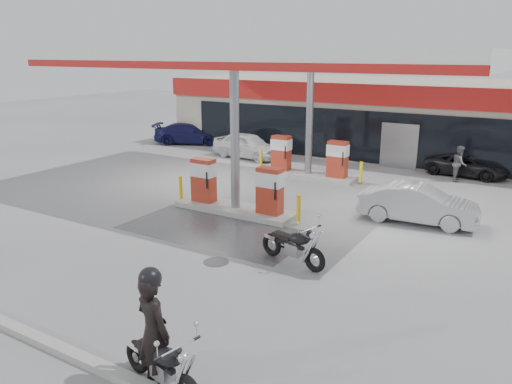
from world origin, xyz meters
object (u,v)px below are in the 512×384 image
pump_island_near (235,193)px  main_motorcycle (162,366)px  sedan_white (247,145)px  hatchback_silver (418,204)px  parked_car_right (467,165)px  parked_car_left (190,134)px  biker_main (153,332)px  pump_island_far (308,162)px  parked_motorcycle (294,247)px  attendant (460,163)px

pump_island_near → main_motorcycle: size_ratio=2.57×
sedan_white → hatchback_silver: size_ratio=1.03×
pump_island_near → sedan_white: (-4.64, 8.20, -0.03)m
main_motorcycle → parked_car_right: 18.89m
main_motorcycle → hatchback_silver: size_ratio=0.52×
main_motorcycle → hatchback_silver: hatchback_silver is taller
hatchback_silver → parked_car_left: 17.66m
sedan_white → parked_car_left: size_ratio=0.91×
biker_main → parked_car_right: (1.99, 18.77, -0.52)m
pump_island_far → sedan_white: (-4.64, 2.20, -0.03)m
parked_motorcycle → sedan_white: 14.06m
parked_car_left → parked_car_right: size_ratio=1.20×
hatchback_silver → attendant: bearing=-5.5°
hatchback_silver → parked_motorcycle: bearing=154.9°
pump_island_near → parked_car_left: size_ratio=1.17×
pump_island_near → main_motorcycle: (4.34, -8.81, -0.25)m
main_motorcycle → parked_car_left: parked_car_left is taller
parked_car_left → attendant: bearing=-118.9°
pump_island_far → attendant: size_ratio=3.26×
sedan_white → hatchback_silver: (10.49, -6.00, -0.04)m
pump_island_far → parked_car_left: (-10.00, 4.00, -0.07)m
attendant → biker_main: bearing=163.6°
pump_island_far → attendant: bearing=25.0°
parked_motorcycle → parked_car_right: parked_motorcycle is taller
biker_main → hatchback_silver: size_ratio=0.53×
sedan_white → attendant: attendant is taller
attendant → parked_car_left: bearing=75.3°
parked_car_left → hatchback_silver: bearing=-140.9°
biker_main → parked_motorcycle: size_ratio=0.95×
pump_island_near → parked_car_left: 14.14m
parked_motorcycle → parked_car_right: bearing=93.8°
attendant → parked_car_right: 1.24m
parked_motorcycle → pump_island_far: bearing=127.0°
biker_main → parked_car_right: size_ratio=0.56×
pump_island_near → pump_island_far: size_ratio=1.00×
main_motorcycle → attendant: 17.69m
hatchback_silver → parked_car_left: parked_car_left is taller
biker_main → sedan_white: 19.11m
main_motorcycle → biker_main: biker_main is taller
main_motorcycle → pump_island_far: bearing=118.8°
main_motorcycle → parked_motorcycle: parked_motorcycle is taller
pump_island_far → parked_car_right: size_ratio=1.41×
pump_island_far → main_motorcycle: 15.43m
hatchback_silver → parked_car_right: (0.30, 7.80, -0.13)m
hatchback_silver → parked_car_right: 7.81m
parked_car_left → pump_island_near: bearing=-159.6°
pump_island_near → parked_car_right: pump_island_near is taller
main_motorcycle → parked_car_right: (1.80, 18.81, 0.05)m
biker_main → parked_car_left: biker_main is taller
main_motorcycle → sedan_white: sedan_white is taller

